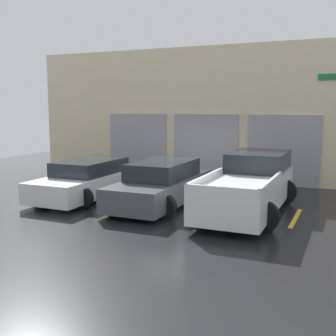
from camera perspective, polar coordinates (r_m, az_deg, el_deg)
ground_plane at (r=15.00m, az=2.08°, el=-3.49°), size 28.00×28.00×0.00m
shophouse_building at (r=17.79m, az=6.05°, el=7.12°), size 16.61×0.68×5.52m
pickup_truck at (r=12.59m, az=11.04°, el=-2.27°), size 2.36×5.39×1.65m
sedan_white at (r=14.56m, az=-10.62°, el=-1.55°), size 2.19×4.70×1.27m
sedan_side at (r=13.23m, az=-0.82°, el=-2.22°), size 2.18×4.73×1.37m
parking_stripe_far_left at (r=15.45m, az=-14.81°, el=-3.40°), size 0.12×2.20×0.01m
parking_stripe_left at (r=13.94m, az=-5.98°, el=-4.41°), size 0.12×2.20×0.01m
parking_stripe_centre at (r=12.84m, az=4.69°, el=-5.49°), size 0.12×2.20×0.01m
parking_stripe_right at (r=12.26m, az=16.89°, el=-6.48°), size 0.12×2.20×0.01m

